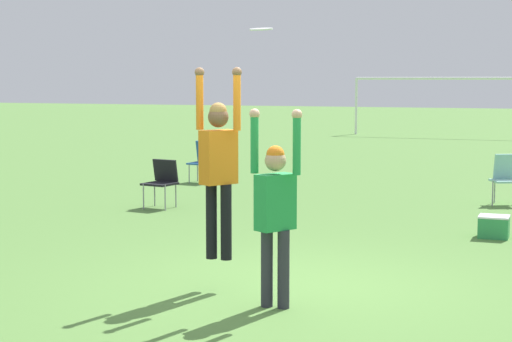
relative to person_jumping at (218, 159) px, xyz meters
name	(u,v)px	position (x,y,z in m)	size (l,w,h in m)	color
ground_plane	(285,288)	(0.66, 0.29, -1.42)	(120.00, 120.00, 0.00)	#56843D
person_jumping	(218,159)	(0.00, 0.00, 0.00)	(0.53, 0.43, 2.06)	black
person_defending	(275,204)	(0.82, -0.49, -0.38)	(0.54, 0.44, 1.98)	#2D2D38
frisbee	(261,29)	(0.50, -0.05, 1.36)	(0.24, 0.24, 0.05)	white
camping_chair_1	(162,179)	(-3.26, 5.10, -0.91)	(0.57, 0.61, 0.85)	gray
camping_chair_2	(204,158)	(-4.09, 8.80, -0.89)	(0.59, 0.63, 0.90)	gray
camping_chair_3	(506,175)	(2.40, 7.65, -0.88)	(0.61, 0.67, 0.91)	gray
cooler_box	(494,227)	(2.51, 4.18, -1.26)	(0.43, 0.39, 0.32)	#2D8C4C
soccer_goal	(442,90)	(-1.47, 26.16, 0.42)	(7.10, 0.10, 2.35)	white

